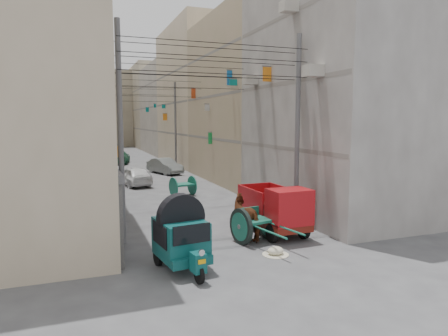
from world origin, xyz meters
name	(u,v)px	position (x,y,z in m)	size (l,w,h in m)	color
ground	(292,295)	(0.00, 0.00, 0.00)	(140.00, 140.00, 0.00)	#434345
building_row_left	(43,100)	(-8.00, 34.13, 6.46)	(8.00, 62.00, 14.00)	#C2AE92
building_row_right	(201,103)	(8.00, 34.13, 6.46)	(8.00, 62.00, 14.00)	#AAA59F
end_cap_building	(106,109)	(0.00, 66.00, 6.50)	(22.00, 10.00, 13.00)	#AFA58A
shutters_left	(105,186)	(-3.92, 10.38, 1.49)	(0.18, 14.40, 2.88)	#45454A
signboards	(148,135)	(-0.01, 21.66, 3.43)	(8.22, 40.52, 5.67)	#0B7C79
ac_units	(281,54)	(3.65, 7.67, 7.43)	(0.70, 6.55, 3.35)	#B0AA9E
utility_poles	(160,128)	(0.00, 17.00, 4.00)	(7.40, 22.20, 8.00)	#59595B
overhead_cables	(168,81)	(0.00, 14.40, 6.77)	(7.40, 22.52, 1.12)	black
auto_rickshaw	(181,236)	(-2.22, 2.78, 1.04)	(1.66, 2.57, 1.76)	black
tonga_cart	(255,224)	(1.00, 4.49, 0.69)	(1.64, 3.10, 1.33)	black
mini_truck	(278,212)	(2.21, 4.96, 0.94)	(1.67, 3.54, 1.96)	black
second_cart	(183,186)	(0.77, 14.33, 0.62)	(1.53, 1.41, 1.16)	#145B48
feed_sack	(276,251)	(1.05, 2.92, 0.14)	(0.56, 0.45, 0.28)	beige
horse	(248,217)	(0.95, 5.02, 0.82)	(0.88, 1.94, 1.64)	brown
distant_car_white	(134,176)	(-1.46, 19.26, 0.66)	(1.56, 3.87, 1.32)	silver
distant_car_grey	(165,166)	(1.82, 24.63, 0.65)	(1.38, 3.96, 1.31)	slate
distant_car_green	(120,157)	(-0.94, 34.31, 0.65)	(1.82, 4.49, 1.30)	#1F5B3E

